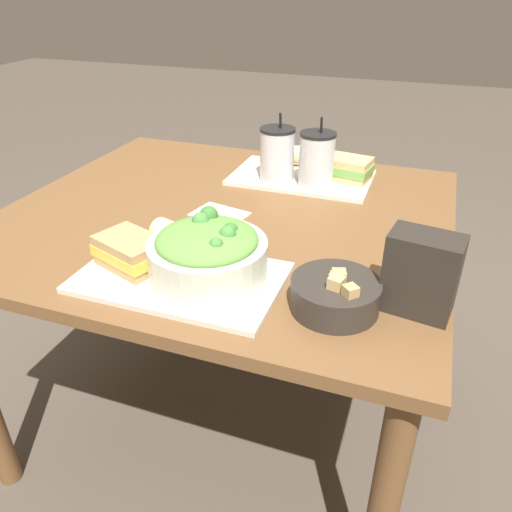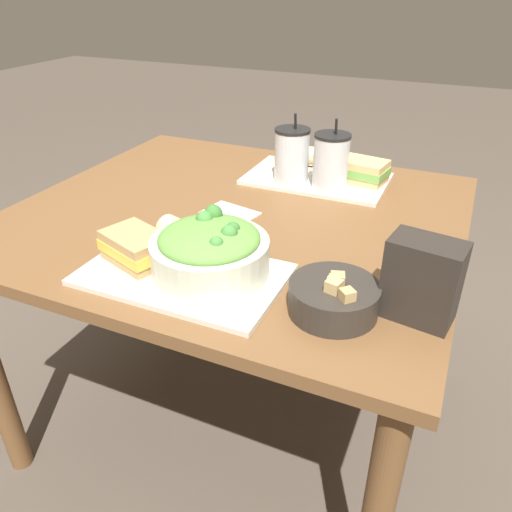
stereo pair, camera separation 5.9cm
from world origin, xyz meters
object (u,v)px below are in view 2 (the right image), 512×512
at_px(salad_bowl, 210,250).
at_px(baguette_near, 189,237).
at_px(sandwich_far, 360,170).
at_px(soup_bowl, 334,297).
at_px(drink_cup_dark, 292,157).
at_px(baguette_far, 321,157).
at_px(drink_cup_red, 331,163).
at_px(sandwich_near, 136,247).
at_px(chip_bag, 422,280).
at_px(napkin_folded, 230,213).

relative_size(salad_bowl, baguette_near, 1.57).
bearing_deg(baguette_near, sandwich_far, -5.56).
height_order(soup_bowl, baguette_near, soup_bowl).
bearing_deg(drink_cup_dark, salad_bowl, -87.18).
bearing_deg(baguette_far, drink_cup_red, -164.54).
height_order(baguette_far, drink_cup_dark, drink_cup_dark).
bearing_deg(drink_cup_red, sandwich_far, 53.30).
xyz_separation_m(sandwich_near, baguette_far, (0.18, 0.72, -0.00)).
relative_size(sandwich_near, sandwich_far, 0.99).
bearing_deg(soup_bowl, baguette_near, 167.14).
relative_size(drink_cup_dark, drink_cup_red, 1.01).
bearing_deg(baguette_far, sandwich_near, 155.85).
bearing_deg(chip_bag, drink_cup_red, 131.24).
relative_size(drink_cup_red, napkin_folded, 1.29).
bearing_deg(drink_cup_red, chip_bag, -58.01).
bearing_deg(drink_cup_dark, sandwich_far, 25.70).
xyz_separation_m(salad_bowl, napkin_folded, (-0.10, 0.29, -0.06)).
distance_m(drink_cup_dark, napkin_folded, 0.27).
bearing_deg(baguette_near, sandwich_near, 156.02).
bearing_deg(soup_bowl, sandwich_far, 99.63).
height_order(baguette_near, drink_cup_red, drink_cup_red).
height_order(sandwich_near, napkin_folded, sandwich_near).
bearing_deg(soup_bowl, drink_cup_red, 107.37).
bearing_deg(chip_bag, drink_cup_dark, 139.72).
height_order(salad_bowl, baguette_near, salad_bowl).
distance_m(sandwich_far, napkin_folded, 0.42).
bearing_deg(drink_cup_red, napkin_folded, -127.60).
height_order(sandwich_far, drink_cup_red, drink_cup_red).
xyz_separation_m(drink_cup_dark, chip_bag, (0.43, -0.51, -0.01)).
xyz_separation_m(soup_bowl, sandwich_far, (-0.11, 0.64, 0.01)).
bearing_deg(drink_cup_red, salad_bowl, -99.36).
bearing_deg(soup_bowl, baguette_far, 109.27).
xyz_separation_m(baguette_near, drink_cup_dark, (0.06, 0.48, 0.04)).
bearing_deg(sandwich_far, drink_cup_dark, -145.03).
relative_size(soup_bowl, chip_bag, 1.08).
relative_size(baguette_near, chip_bag, 0.99).
distance_m(soup_bowl, napkin_folded, 0.48).
height_order(baguette_far, drink_cup_red, drink_cup_red).
relative_size(salad_bowl, chip_bag, 1.55).
distance_m(sandwich_near, baguette_far, 0.74).
bearing_deg(salad_bowl, chip_bag, 4.76).
xyz_separation_m(baguette_near, drink_cup_red, (0.18, 0.48, 0.04)).
height_order(salad_bowl, baguette_far, salad_bowl).
bearing_deg(salad_bowl, sandwich_near, -172.58).
bearing_deg(soup_bowl, chip_bag, 18.75).
height_order(salad_bowl, chip_bag, chip_bag).
height_order(chip_bag, napkin_folded, chip_bag).
xyz_separation_m(salad_bowl, sandwich_far, (0.15, 0.63, -0.02)).
bearing_deg(sandwich_far, baguette_far, 162.50).
xyz_separation_m(sandwich_near, sandwich_far, (0.32, 0.65, 0.00)).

